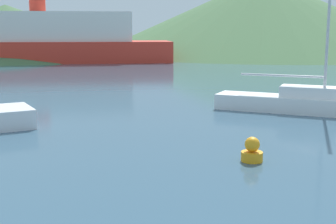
% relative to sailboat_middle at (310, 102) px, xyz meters
% --- Properties ---
extents(sailboat_middle, '(8.08, 4.75, 8.79)m').
position_rel_sailboat_middle_xyz_m(sailboat_middle, '(0.00, 0.00, 0.00)').
color(sailboat_middle, white).
rests_on(sailboat_middle, ground_plane).
extents(ferry_distant, '(29.77, 10.37, 7.08)m').
position_rel_sailboat_middle_xyz_m(ferry_distant, '(-20.44, 32.23, 1.94)').
color(ferry_distant, red).
rests_on(ferry_distant, ground_plane).
extents(buoy_marker, '(0.60, 0.60, 0.69)m').
position_rel_sailboat_middle_xyz_m(buoy_marker, '(-3.83, -7.60, -0.19)').
color(buoy_marker, orange).
rests_on(buoy_marker, ground_plane).
extents(hill_west, '(38.99, 38.99, 6.95)m').
position_rel_sailboat_middle_xyz_m(hill_west, '(-28.34, 45.04, 3.00)').
color(hill_west, '#476B42').
rests_on(hill_west, ground_plane).
extents(hill_central, '(52.65, 52.65, 11.60)m').
position_rel_sailboat_middle_xyz_m(hill_central, '(8.58, 54.03, 5.33)').
color(hill_central, '#476B42').
rests_on(hill_central, ground_plane).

